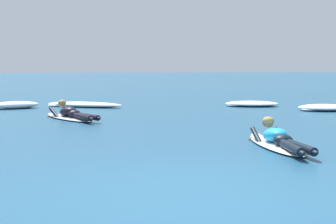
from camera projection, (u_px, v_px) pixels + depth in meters
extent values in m
plane|color=navy|center=(138.00, 111.00, 15.64)|extent=(120.00, 120.00, 0.00)
ellipsoid|color=white|center=(276.00, 145.00, 8.96)|extent=(0.61, 2.40, 0.07)
ellipsoid|color=white|center=(256.00, 135.00, 10.09)|extent=(0.22, 0.20, 0.06)
ellipsoid|color=#1E9EDB|center=(275.00, 135.00, 9.00)|extent=(0.40, 0.68, 0.35)
ellipsoid|color=black|center=(283.00, 140.00, 8.61)|extent=(0.34, 0.28, 0.20)
cylinder|color=black|center=(292.00, 148.00, 8.02)|extent=(0.19, 0.89, 0.14)
ellipsoid|color=black|center=(301.00, 153.00, 7.58)|extent=(0.10, 0.22, 0.08)
cylinder|color=black|center=(301.00, 147.00, 8.04)|extent=(0.20, 0.89, 0.14)
ellipsoid|color=black|center=(314.00, 152.00, 7.61)|extent=(0.10, 0.22, 0.08)
cylinder|color=black|center=(257.00, 137.00, 9.34)|extent=(0.09, 0.55, 0.32)
sphere|color=#8C6647|center=(251.00, 139.00, 9.71)|extent=(0.09, 0.09, 0.09)
cylinder|color=black|center=(280.00, 136.00, 9.38)|extent=(0.09, 0.55, 0.32)
sphere|color=#8C6647|center=(273.00, 139.00, 9.73)|extent=(0.09, 0.09, 0.09)
sphere|color=#8C6647|center=(268.00, 122.00, 9.37)|extent=(0.21, 0.21, 0.21)
ellipsoid|color=#AD894C|center=(268.00, 121.00, 9.35)|extent=(0.22, 0.20, 0.16)
ellipsoid|color=silver|center=(69.00, 118.00, 13.34)|extent=(1.66, 2.30, 0.07)
ellipsoid|color=silver|center=(52.00, 114.00, 14.22)|extent=(0.29, 0.28, 0.06)
ellipsoid|color=black|center=(68.00, 111.00, 13.36)|extent=(0.66, 0.75, 0.34)
ellipsoid|color=black|center=(74.00, 114.00, 13.07)|extent=(0.43, 0.41, 0.20)
cylinder|color=black|center=(83.00, 117.00, 12.55)|extent=(0.53, 0.88, 0.14)
ellipsoid|color=black|center=(91.00, 119.00, 12.18)|extent=(0.20, 0.24, 0.08)
cylinder|color=black|center=(88.00, 117.00, 12.65)|extent=(0.61, 0.84, 0.14)
ellipsoid|color=black|center=(98.00, 118.00, 12.30)|extent=(0.20, 0.24, 0.08)
cylinder|color=black|center=(55.00, 114.00, 13.52)|extent=(0.37, 0.56, 0.34)
sphere|color=tan|center=(49.00, 116.00, 13.83)|extent=(0.09, 0.09, 0.09)
cylinder|color=black|center=(70.00, 113.00, 13.77)|extent=(0.37, 0.56, 0.34)
sphere|color=tan|center=(64.00, 115.00, 14.07)|extent=(0.09, 0.09, 0.09)
sphere|color=tan|center=(62.00, 104.00, 13.64)|extent=(0.21, 0.21, 0.21)
ellipsoid|color=#AD894C|center=(62.00, 103.00, 13.62)|extent=(0.29, 0.28, 0.16)
ellipsoid|color=white|center=(252.00, 104.00, 17.24)|extent=(1.98, 1.39, 0.18)
ellipsoid|color=white|center=(264.00, 104.00, 17.36)|extent=(0.69, 0.57, 0.13)
ellipsoid|color=white|center=(236.00, 105.00, 17.18)|extent=(0.71, 0.60, 0.10)
ellipsoid|color=white|center=(325.00, 107.00, 15.69)|extent=(1.77, 1.24, 0.20)
ellipsoid|color=white|center=(336.00, 108.00, 15.85)|extent=(0.67, 0.61, 0.14)
ellipsoid|color=white|center=(310.00, 109.00, 15.58)|extent=(0.69, 0.64, 0.11)
ellipsoid|color=white|center=(15.00, 105.00, 16.34)|extent=(1.67, 1.18, 0.24)
ellipsoid|color=white|center=(26.00, 105.00, 16.61)|extent=(0.62, 0.47, 0.17)
ellipsoid|color=white|center=(1.00, 107.00, 16.06)|extent=(0.61, 0.42, 0.13)
ellipsoid|color=white|center=(84.00, 104.00, 16.89)|extent=(2.73, 1.71, 0.18)
ellipsoid|color=white|center=(104.00, 106.00, 16.80)|extent=(1.01, 0.76, 0.13)
ellipsoid|color=white|center=(62.00, 105.00, 17.06)|extent=(1.01, 0.47, 0.10)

